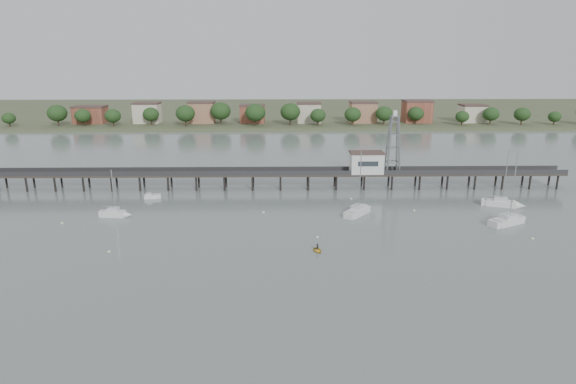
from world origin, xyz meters
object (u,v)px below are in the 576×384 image
Objects in this scene: sailboat_c at (361,210)px; sailboat_e at (507,204)px; white_tender at (152,196)px; sailboat_b at (118,214)px; pier at (267,174)px; lattice_tower at (393,145)px; yellow_dinghy at (317,251)px; sailboat_d at (513,220)px.

sailboat_e is at bearing -44.64° from sailboat_c.
sailboat_b is at bearing -117.83° from white_tender.
pier is 9.68× the size of lattice_tower.
lattice_tower is at bearing 10.54° from sailboat_c.
white_tender is at bearing 80.71° from sailboat_b.
yellow_dinghy is at bearing -117.81° from lattice_tower.
lattice_tower is 1.49× the size of sailboat_b.
sailboat_d reaches higher than white_tender.
pier is 28.23m from white_tender.
sailboat_c is (-10.94, -20.44, -10.46)m from lattice_tower.
lattice_tower reaches higher than pier.
sailboat_d is 42.59m from yellow_dinghy.
yellow_dinghy is (-40.19, -14.09, -0.63)m from sailboat_d.
sailboat_d is at bearing -27.35° from white_tender.
white_tender is (-80.30, 8.18, -0.19)m from sailboat_e.
pier is 32.34m from lattice_tower.
sailboat_c is at bearing -152.90° from sailboat_e.
sailboat_b is 4.19× the size of yellow_dinghy.
lattice_tower is 25.43m from sailboat_c.
sailboat_d is (29.24, -6.99, -0.01)m from sailboat_c.
pier is 37.71m from sailboat_b.
sailboat_e is 5.49× the size of yellow_dinghy.
pier is at bearing -180.00° from lattice_tower.
sailboat_e reaches higher than pier.
sailboat_e is 0.89× the size of sailboat_d.
lattice_tower reaches higher than sailboat_e.
pier is 14.40× the size of sailboat_b.
sailboat_e is 50.53m from yellow_dinghy.
sailboat_d reaches higher than yellow_dinghy.
lattice_tower is (31.50, 0.00, 7.31)m from pier.
pier is 60.29× the size of yellow_dinghy.
white_tender is (-26.75, -8.40, -3.34)m from pier.
pier reaches higher than white_tender.
lattice_tower is at bearing 24.91° from sailboat_b.
sailboat_c is 30.06m from sailboat_d.
sailboat_b is at bearing 130.69° from sailboat_c.
pier is 10.98× the size of sailboat_e.
yellow_dinghy is at bearing 171.67° from sailboat_d.
yellow_dinghy is at bearing -130.01° from sailboat_e.
white_tender is (-76.55, 19.02, -0.18)m from sailboat_d.
lattice_tower reaches higher than sailboat_c.
lattice_tower is 59.81m from white_tender.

